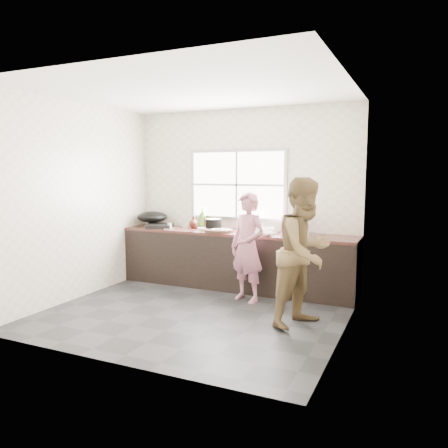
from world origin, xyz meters
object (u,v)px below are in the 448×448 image
at_px(wok, 152,217).
at_px(person_side, 305,252).
at_px(cutting_board, 219,231).
at_px(pot_lid_right, 186,226).
at_px(bowl_crabs, 266,231).
at_px(plate_food, 204,228).
at_px(dish_rack, 299,226).
at_px(pot_lid_left, 168,228).
at_px(glass_jar, 169,226).
at_px(bowl_mince, 219,231).
at_px(black_pot, 214,225).
at_px(bottle_brown_tall, 208,222).
at_px(bottle_brown_short, 194,223).
at_px(bowl_held, 267,234).
at_px(burner, 160,226).
at_px(woman, 248,251).
at_px(bottle_green, 203,217).

bearing_deg(wok, person_side, -22.80).
bearing_deg(cutting_board, pot_lid_right, 153.55).
distance_m(bowl_crabs, plate_food, 1.07).
bearing_deg(person_side, plate_food, 80.28).
bearing_deg(dish_rack, pot_lid_right, -179.59).
height_order(person_side, pot_lid_left, person_side).
xyz_separation_m(person_side, glass_jar, (-2.43, 1.05, 0.06)).
height_order(bowl_mince, dish_rack, dish_rack).
bearing_deg(dish_rack, bowl_mince, -164.51).
xyz_separation_m(black_pot, bottle_brown_tall, (-0.21, 0.23, 0.01)).
height_order(wok, pot_lid_right, wok).
distance_m(bowl_crabs, pot_lid_left, 1.59).
xyz_separation_m(cutting_board, dish_rack, (1.20, 0.06, 0.13)).
relative_size(bottle_brown_short, wok, 0.36).
xyz_separation_m(person_side, black_pot, (-1.70, 1.15, 0.10)).
relative_size(bowl_mince, bottle_brown_short, 1.21).
height_order(bowl_crabs, dish_rack, dish_rack).
height_order(bowl_crabs, wok, wok).
relative_size(bowl_held, wok, 0.41).
bearing_deg(cutting_board, bottle_brown_tall, 134.36).
distance_m(burner, wok, 0.28).
distance_m(woman, black_pot, 0.98).
height_order(bottle_green, burner, bottle_green).
xyz_separation_m(bottle_brown_tall, glass_jar, (-0.51, -0.33, -0.05)).
bearing_deg(person_side, woman, 80.81).
xyz_separation_m(cutting_board, bowl_mince, (0.02, -0.06, 0.01)).
height_order(woman, dish_rack, woman).
height_order(bowl_crabs, plate_food, bowl_crabs).
bearing_deg(pot_lid_right, bowl_held, -16.00).
height_order(person_side, pot_lid_right, person_side).
relative_size(bowl_crabs, bottle_brown_tall, 1.07).
height_order(black_pot, glass_jar, black_pot).
relative_size(bowl_crabs, wok, 0.42).
height_order(bottle_green, bottle_brown_tall, bottle_green).
xyz_separation_m(burner, dish_rack, (2.27, -0.01, 0.12)).
bearing_deg(bottle_brown_tall, black_pot, -47.68).
distance_m(cutting_board, glass_jar, 0.89).
height_order(woman, wok, woman).
height_order(bowl_mince, burner, burner).
bearing_deg(bowl_mince, dish_rack, 5.75).
height_order(plate_food, dish_rack, dish_rack).
relative_size(plate_food, bottle_brown_short, 1.18).
bearing_deg(bottle_brown_short, bottle_green, 57.14).
xyz_separation_m(bowl_held, dish_rack, (0.43, 0.12, 0.12)).
height_order(black_pot, burner, black_pot).
bearing_deg(wok, glass_jar, -19.17).
relative_size(bottle_green, wok, 0.67).
distance_m(bottle_green, bottle_brown_tall, 0.11).
xyz_separation_m(plate_food, bottle_green, (-0.08, 0.11, 0.15)).
bearing_deg(bottle_brown_tall, glass_jar, -147.17).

